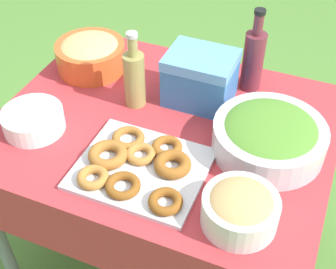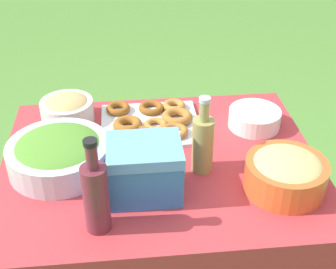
# 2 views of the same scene
# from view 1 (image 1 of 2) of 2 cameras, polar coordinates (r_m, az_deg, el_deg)

# --- Properties ---
(ground_plane) EXTENTS (14.00, 14.00, 0.00)m
(ground_plane) POSITION_cam_1_polar(r_m,az_deg,el_deg) (2.16, -0.32, -13.65)
(ground_plane) COLOR #568C38
(picnic_table) EXTENTS (1.14, 0.91, 0.74)m
(picnic_table) POSITION_cam_1_polar(r_m,az_deg,el_deg) (1.67, -0.41, -1.39)
(picnic_table) COLOR #B73338
(picnic_table) RESTS_ON ground_plane
(salad_bowl) EXTENTS (0.36, 0.36, 0.12)m
(salad_bowl) POSITION_cam_1_polar(r_m,az_deg,el_deg) (1.50, 12.24, -0.13)
(salad_bowl) COLOR silver
(salad_bowl) RESTS_ON picnic_table
(pasta_bowl) EXTENTS (0.27, 0.27, 0.13)m
(pasta_bowl) POSITION_cam_1_polar(r_m,az_deg,el_deg) (1.86, -9.42, 9.70)
(pasta_bowl) COLOR #E05B28
(pasta_bowl) RESTS_ON picnic_table
(donut_platter) EXTENTS (0.39, 0.34, 0.05)m
(donut_platter) POSITION_cam_1_polar(r_m,az_deg,el_deg) (1.43, -3.58, -3.85)
(donut_platter) COLOR silver
(donut_platter) RESTS_ON picnic_table
(plate_stack) EXTENTS (0.21, 0.21, 0.07)m
(plate_stack) POSITION_cam_1_polar(r_m,az_deg,el_deg) (1.62, -16.10, 1.67)
(plate_stack) COLOR white
(plate_stack) RESTS_ON picnic_table
(olive_oil_bottle) EXTENTS (0.07, 0.07, 0.28)m
(olive_oil_bottle) POSITION_cam_1_polar(r_m,az_deg,el_deg) (1.63, -4.13, 6.98)
(olive_oil_bottle) COLOR #998E4C
(olive_oil_bottle) RESTS_ON picnic_table
(wine_bottle) EXTENTS (0.08, 0.08, 0.31)m
(wine_bottle) POSITION_cam_1_polar(r_m,az_deg,el_deg) (1.72, 10.37, 9.10)
(wine_bottle) COLOR maroon
(wine_bottle) RESTS_ON picnic_table
(bread_bowl) EXTENTS (0.21, 0.21, 0.11)m
(bread_bowl) POSITION_cam_1_polar(r_m,az_deg,el_deg) (1.29, 8.80, -8.88)
(bread_bowl) COLOR silver
(bread_bowl) RESTS_ON picnic_table
(cooler_box) EXTENTS (0.23, 0.19, 0.19)m
(cooler_box) POSITION_cam_1_polar(r_m,az_deg,el_deg) (1.65, 3.95, 6.89)
(cooler_box) COLOR #3372B7
(cooler_box) RESTS_ON picnic_table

